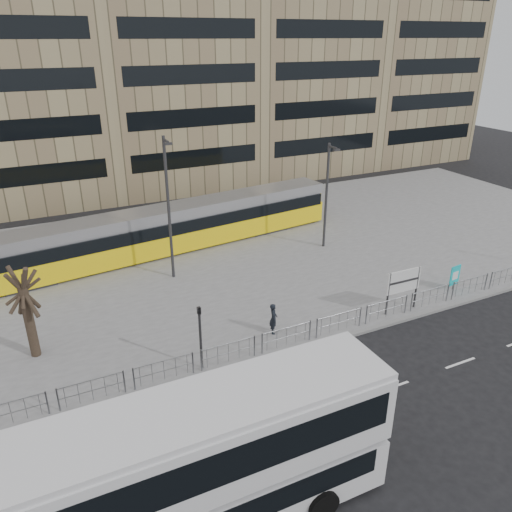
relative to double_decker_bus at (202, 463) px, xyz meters
name	(u,v)px	position (x,y,z in m)	size (l,w,h in m)	color
ground	(304,351)	(7.51, 6.65, -2.51)	(120.00, 120.00, 0.00)	black
plaza	(213,258)	(7.51, 18.65, -2.44)	(64.00, 24.00, 0.15)	slate
kerb	(303,349)	(7.51, 6.70, -2.44)	(64.00, 0.25, 0.17)	gray
building_row	(138,46)	(9.06, 40.92, 10.40)	(70.40, 18.40, 31.20)	maroon
pedestrian_barrier	(334,319)	(9.51, 7.15, -1.53)	(32.07, 0.07, 1.10)	gray
road_markings	(373,394)	(8.51, 2.65, -2.51)	(62.00, 0.12, 0.01)	white
double_decker_bus	(202,463)	(0.00, 0.00, 0.00)	(11.63, 3.03, 4.65)	silver
tram	(159,231)	(4.55, 20.90, -0.79)	(26.70, 5.79, 3.13)	yellow
station_sign	(403,283)	(14.04, 7.45, -0.68)	(2.12, 0.15, 2.44)	#2D2D30
ad_panel	(455,276)	(18.52, 8.04, -1.48)	(0.81, 0.17, 1.52)	#2D2D30
pedestrian	(273,318)	(6.83, 8.52, -1.55)	(0.59, 0.39, 1.63)	black
traffic_light_west	(200,330)	(2.59, 7.36, -0.39)	(0.17, 0.20, 3.10)	#2D2D30
lamp_post_west	(169,204)	(4.22, 16.80, 2.34)	(0.45, 1.04, 8.65)	#2D2D30
lamp_post_east	(327,192)	(15.28, 16.89, 1.64)	(0.45, 1.04, 7.28)	#2D2D30
bare_tree	(17,262)	(-4.06, 11.67, 2.39)	(4.15, 4.15, 6.66)	black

